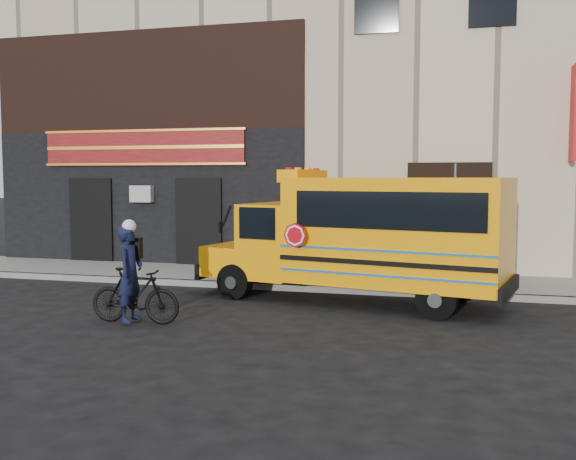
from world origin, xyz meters
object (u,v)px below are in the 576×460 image
(school_bus, at_px, (368,235))
(bicycle, at_px, (135,296))
(cyclist, at_px, (130,276))
(sign_pole, at_px, (454,223))

(school_bus, distance_m, bicycle, 5.12)
(cyclist, bearing_deg, school_bus, -54.18)
(school_bus, distance_m, cyclist, 5.15)
(school_bus, height_order, cyclist, school_bus)
(sign_pole, xyz_separation_m, cyclist, (-5.84, -4.52, -0.79))
(sign_pole, bearing_deg, bicycle, -142.33)
(bicycle, relative_size, cyclist, 0.97)
(school_bus, bearing_deg, cyclist, -142.08)
(sign_pole, xyz_separation_m, bicycle, (-5.78, -4.46, -1.16))
(bicycle, bearing_deg, school_bus, -54.57)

